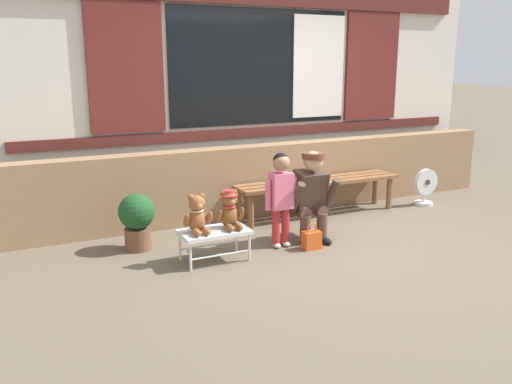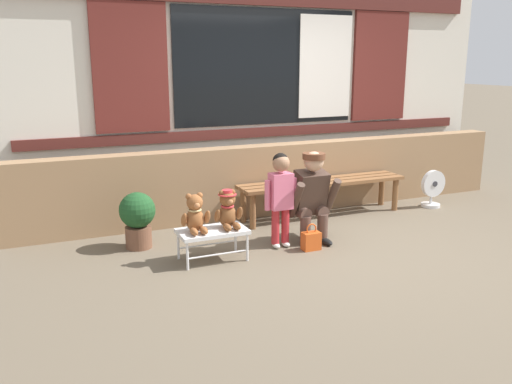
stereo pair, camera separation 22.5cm
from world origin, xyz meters
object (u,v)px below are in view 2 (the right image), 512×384
Objects in this scene: teddy_bear_plain at (195,215)px; teddy_bear_with_hat at (228,210)px; child_standing at (281,190)px; small_display_bench at (212,233)px; potted_plant at (138,217)px; wooden_bench_long at (323,186)px; floor_fan at (432,189)px; handbag_on_ground at (311,240)px; adult_crouching at (312,196)px.

teddy_bear_with_hat is (0.32, 0.00, 0.01)m from teddy_bear_plain.
small_display_bench is at bearing -173.89° from child_standing.
child_standing reaches higher than potted_plant.
floor_fan reaches higher than wooden_bench_long.
wooden_bench_long is 7.72× the size of handbag_on_ground.
teddy_bear_with_hat reaches higher than wooden_bench_long.
floor_fan reaches higher than small_display_bench.
child_standing reaches higher than teddy_bear_plain.
small_display_bench is at bearing -47.72° from potted_plant.
wooden_bench_long is 2.05m from teddy_bear_plain.
wooden_bench_long is 1.91m from small_display_bench.
handbag_on_ground is (0.83, -0.13, -0.38)m from teddy_bear_with_hat.
handbag_on_ground is at bearing -7.16° from small_display_bench.
child_standing is 1.45m from potted_plant.
adult_crouching is 2.16m from floor_fan.
teddy_bear_plain reaches higher than potted_plant.
teddy_bear_with_hat is at bearing 171.34° from handbag_on_ground.
teddy_bear_with_hat is (0.16, 0.00, 0.21)m from small_display_bench.
handbag_on_ground is at bearing -8.66° from teddy_bear_with_hat.
teddy_bear_with_hat is at bearing 0.77° from small_display_bench.
child_standing is at bearing 139.88° from handbag_on_ground.
floor_fan is (2.45, 0.59, -0.35)m from child_standing.
teddy_bear_with_hat is at bearing 0.13° from teddy_bear_plain.
teddy_bear_plain and teddy_bear_with_hat have the same top height.
handbag_on_ground is 0.57× the size of floor_fan.
adult_crouching is (1.12, 0.12, 0.21)m from small_display_bench.
small_display_bench is 1.01m from handbag_on_ground.
adult_crouching is at bearing 5.89° from small_display_bench.
teddy_bear_with_hat is at bearing -40.54° from potted_plant.
teddy_bear_with_hat is 3.12m from floor_fan.
potted_plant is (-0.57, 0.63, 0.06)m from small_display_bench.
small_display_bench is 3.26m from floor_fan.
teddy_bear_with_hat is 0.60m from child_standing.
small_display_bench is at bearing -152.73° from wooden_bench_long.
teddy_bear_with_hat is at bearing -172.45° from child_standing.
wooden_bench_long is 4.37× the size of floor_fan.
wooden_bench_long is 2.19× the size of child_standing.
small_display_bench is 0.25m from teddy_bear_plain.
potted_plant is (-0.41, 0.62, -0.14)m from teddy_bear_plain.
floor_fan is (3.04, 0.66, -0.23)m from teddy_bear_with_hat.
child_standing is (0.59, 0.08, 0.12)m from teddy_bear_with_hat.
small_display_bench is 1.14m from adult_crouching.
potted_plant is at bearing 139.46° from teddy_bear_with_hat.
teddy_bear_with_hat is at bearing -150.42° from wooden_bench_long.
potted_plant reaches higher than floor_fan.
teddy_bear_plain is at bearing -179.87° from teddy_bear_with_hat.
wooden_bench_long reaches higher than small_display_bench.
teddy_bear_with_hat is 0.96m from adult_crouching.
handbag_on_ground is at bearing -25.70° from potted_plant.
teddy_bear_plain is 1.00× the size of teddy_bear_with_hat.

